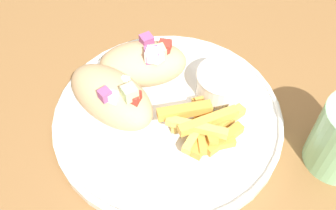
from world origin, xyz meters
TOP-DOWN VIEW (x-y plane):
  - table at (0.00, 0.00)m, footprint 1.16×1.16m
  - plate at (0.01, -0.05)m, footprint 0.30×0.30m
  - pita_sandwich_near at (-0.05, -0.09)m, footprint 0.13×0.07m
  - pita_sandwich_far at (-0.06, -0.01)m, footprint 0.13×0.13m
  - fries_pile at (0.06, -0.04)m, footprint 0.10×0.10m
  - sauce_ramekin at (0.04, 0.03)m, footprint 0.07×0.07m

SIDE VIEW (x-z plane):
  - table at x=0.00m, z-range 0.29..1.05m
  - plate at x=0.01m, z-range 0.76..0.77m
  - fries_pile at x=0.06m, z-range 0.77..0.80m
  - sauce_ramekin at x=0.04m, z-range 0.77..0.81m
  - pita_sandwich_far at x=-0.06m, z-range 0.76..0.83m
  - pita_sandwich_near at x=-0.05m, z-range 0.76..0.84m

